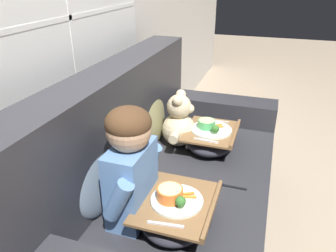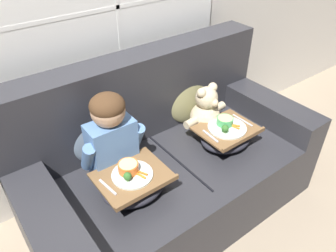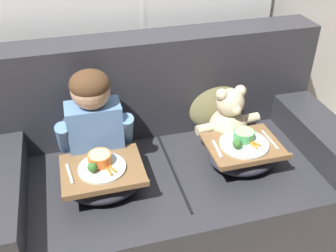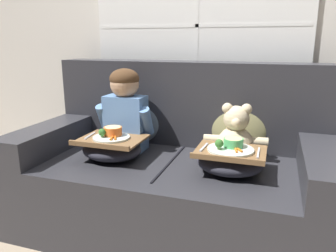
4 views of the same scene
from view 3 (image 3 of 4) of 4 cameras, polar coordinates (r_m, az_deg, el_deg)
name	(u,v)px [view 3 (image 3 of 4)]	position (r m, az deg, el deg)	size (l,w,h in m)	color
ground_plane	(170,225)	(2.39, 0.28, -14.18)	(14.00, 14.00, 0.00)	tan
couch	(166,170)	(2.20, -0.23, -6.47)	(1.87, 0.96, 1.03)	#2D2D33
throw_pillow_behind_child	(92,115)	(2.15, -11.00, 1.52)	(0.39, 0.19, 0.40)	slate
throw_pillow_behind_teddy	(216,98)	(2.29, 7.02, 4.05)	(0.39, 0.19, 0.40)	#898456
child_figure	(94,117)	(1.94, -10.75, 1.36)	(0.38, 0.19, 0.54)	#5B84BC
teddy_bear	(229,121)	(2.16, 8.82, 0.77)	(0.38, 0.27, 0.35)	beige
lap_tray_child	(103,178)	(1.90, -9.38, -7.46)	(0.38, 0.32, 0.20)	#2D2D38
lap_tray_teddy	(243,153)	(2.06, 10.78, -3.94)	(0.37, 0.31, 0.20)	#2D2D38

